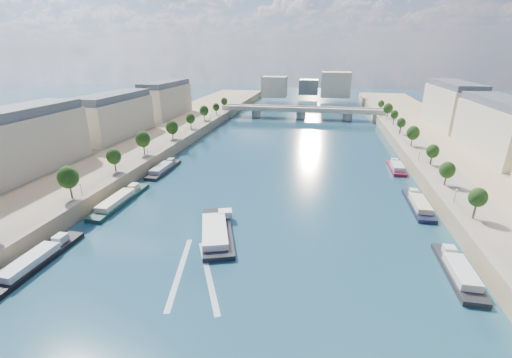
% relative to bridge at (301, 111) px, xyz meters
% --- Properties ---
extents(ground, '(700.00, 700.00, 0.00)m').
position_rel_bridge_xyz_m(ground, '(0.00, -132.53, -5.08)').
color(ground, '#0D2A3B').
rests_on(ground, ground).
extents(quay_left, '(44.00, 520.00, 5.00)m').
position_rel_bridge_xyz_m(quay_left, '(-72.00, -132.53, -2.58)').
color(quay_left, '#9E8460').
rests_on(quay_left, ground).
extents(quay_right, '(44.00, 520.00, 5.00)m').
position_rel_bridge_xyz_m(quay_right, '(72.00, -132.53, -2.58)').
color(quay_right, '#9E8460').
rests_on(quay_right, ground).
extents(pave_left, '(14.00, 520.00, 0.10)m').
position_rel_bridge_xyz_m(pave_left, '(-57.00, -132.53, -0.03)').
color(pave_left, gray).
rests_on(pave_left, quay_left).
extents(pave_right, '(14.00, 520.00, 0.10)m').
position_rel_bridge_xyz_m(pave_right, '(57.00, -132.53, -0.03)').
color(pave_right, gray).
rests_on(pave_right, quay_right).
extents(trees_left, '(4.80, 268.80, 8.26)m').
position_rel_bridge_xyz_m(trees_left, '(-55.00, -130.53, 5.39)').
color(trees_left, '#382B1E').
rests_on(trees_left, ground).
extents(trees_right, '(4.80, 268.80, 8.26)m').
position_rel_bridge_xyz_m(trees_right, '(55.00, -122.53, 5.39)').
color(trees_right, '#382B1E').
rests_on(trees_right, ground).
extents(lamps_left, '(0.36, 200.36, 4.28)m').
position_rel_bridge_xyz_m(lamps_left, '(-52.50, -142.53, 2.70)').
color(lamps_left, black).
rests_on(lamps_left, ground).
extents(lamps_right, '(0.36, 200.36, 4.28)m').
position_rel_bridge_xyz_m(lamps_right, '(52.50, -127.53, 2.70)').
color(lamps_right, black).
rests_on(lamps_right, ground).
extents(buildings_left, '(16.00, 226.00, 23.20)m').
position_rel_bridge_xyz_m(buildings_left, '(-85.00, -120.53, 11.37)').
color(buildings_left, '#B9A98E').
rests_on(buildings_left, ground).
extents(skyline, '(79.00, 42.00, 22.00)m').
position_rel_bridge_xyz_m(skyline, '(3.19, 87.00, 9.57)').
color(skyline, '#B9A98E').
rests_on(skyline, ground).
extents(bridge, '(112.00, 12.00, 8.15)m').
position_rel_bridge_xyz_m(bridge, '(0.00, 0.00, 0.00)').
color(bridge, '#C1B79E').
rests_on(bridge, ground).
extents(tour_barge, '(15.48, 26.99, 3.66)m').
position_rel_bridge_xyz_m(tour_barge, '(-9.96, -168.25, -4.14)').
color(tour_barge, black).
rests_on(tour_barge, ground).
extents(wake, '(15.93, 25.68, 0.04)m').
position_rel_bridge_xyz_m(wake, '(-9.96, -184.90, -5.06)').
color(wake, silver).
rests_on(wake, ground).
extents(moored_barges_left, '(5.00, 153.67, 3.60)m').
position_rel_bridge_xyz_m(moored_barges_left, '(-45.50, -186.75, -4.24)').
color(moored_barges_left, '#1C283D').
rests_on(moored_barges_left, ground).
extents(moored_barges_right, '(5.00, 156.31, 3.60)m').
position_rel_bridge_xyz_m(moored_barges_right, '(45.50, -176.58, -4.24)').
color(moored_barges_right, black).
rests_on(moored_barges_right, ground).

